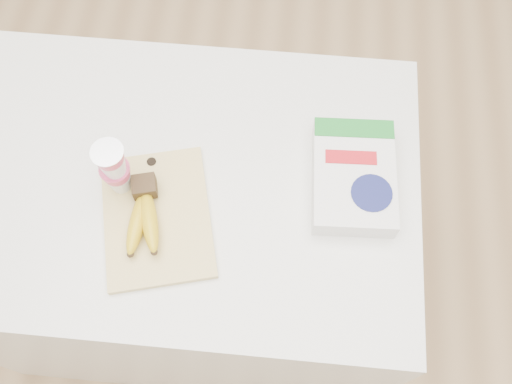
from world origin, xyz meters
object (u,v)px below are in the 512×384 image
table (190,241)px  cereal_box (354,176)px  cutting_board (157,217)px  yogurt_stack (114,168)px  bananas (144,215)px

table → cereal_box: bearing=3.5°
cutting_board → yogurt_stack: size_ratio=1.96×
cereal_box → yogurt_stack: bearing=-175.4°
table → bananas: 0.44m
cutting_board → bananas: size_ratio=1.65×
table → cutting_board: cutting_board is taller
yogurt_stack → cereal_box: yogurt_stack is taller
table → bananas: bearing=-107.6°
cutting_board → cereal_box: size_ratio=1.15×
bananas → cutting_board: bearing=20.5°
bananas → yogurt_stack: (-0.06, 0.07, 0.06)m
cereal_box → bananas: bearing=-165.4°
cereal_box → cutting_board: bearing=-165.6°
yogurt_stack → cereal_box: (0.47, 0.06, -0.07)m
bananas → cereal_box: bananas is taller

